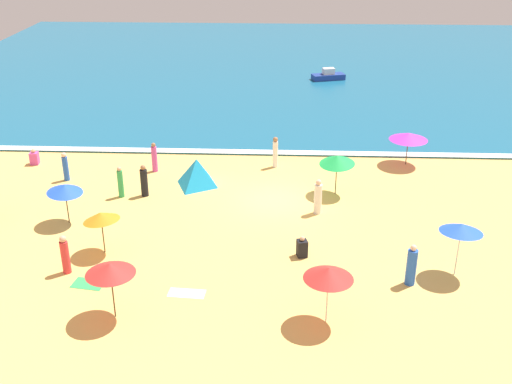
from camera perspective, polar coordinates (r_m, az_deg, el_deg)
name	(u,v)px	position (r m, az deg, el deg)	size (l,w,h in m)	color
ground_plane	(274,200)	(30.82, 1.69, -0.73)	(60.00, 60.00, 0.00)	#EDBC60
ocean_water	(280,66)	(57.35, 2.20, 11.47)	(60.00, 44.00, 0.10)	#196084
wave_breaker_foam	(276,152)	(36.56, 1.87, 3.68)	(57.00, 0.70, 0.01)	white
beach_umbrella_0	(462,228)	(25.06, 18.35, -3.16)	(2.10, 2.11, 2.31)	silver
beach_umbrella_1	(101,217)	(26.28, -14.05, -2.20)	(2.11, 2.10, 1.95)	#4C3823
beach_umbrella_3	(409,136)	(35.49, 13.83, 4.99)	(2.93, 2.93, 1.88)	#4C3823
beach_umbrella_4	(110,269)	(22.00, -13.25, -6.88)	(2.20, 2.20, 2.19)	#4C3823
beach_umbrella_5	(337,160)	(30.99, 7.46, 2.95)	(2.44, 2.45, 2.17)	#4C3823
beach_umbrella_6	(329,273)	(21.31, 6.68, -7.42)	(2.38, 2.38, 2.20)	silver
beach_umbrella_7	(65,189)	(29.18, -17.16, 0.30)	(2.18, 2.17, 2.00)	#4C3823
beach_tent	(197,172)	(32.33, -5.44, 1.84)	(2.28, 2.44, 1.45)	#1999D8
beachgoer_0	(120,183)	(31.56, -12.34, 0.85)	(0.36, 0.36, 1.61)	green
beachgoer_1	(65,167)	(34.23, -17.09, 2.22)	(0.35, 0.35, 1.57)	blue
beachgoer_2	(154,158)	(34.30, -9.31, 3.12)	(0.35, 0.35, 1.65)	#D84CA5
beachgoer_4	(65,255)	(25.65, -17.12, -5.55)	(0.37, 0.37, 1.65)	red
beachgoer_5	(411,266)	(24.55, 14.08, -6.61)	(0.45, 0.45, 1.72)	blue
beachgoer_6	(144,182)	(31.44, -10.24, 0.95)	(0.44, 0.44, 1.66)	black
beachgoer_7	(275,152)	(34.42, 1.78, 3.68)	(0.39, 0.39, 1.76)	white
beachgoer_8	(318,197)	(29.29, 5.70, -0.51)	(0.44, 0.44, 1.74)	white
beachgoer_9	(302,248)	(25.88, 4.25, -5.12)	(0.49, 0.49, 0.94)	black
beachgoer_10	(34,158)	(37.12, -19.68, 2.99)	(0.49, 0.49, 0.92)	#D84CA5
beach_towel_0	(89,284)	(25.08, -15.12, -8.14)	(1.34, 0.95, 0.01)	green
beach_towel_1	(187,293)	(23.84, -6.38, -9.23)	(1.44, 0.72, 0.01)	white
small_boat_0	(328,76)	(52.77, 6.65, 10.56)	(2.87, 1.77, 0.96)	navy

